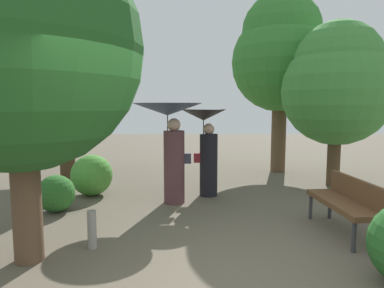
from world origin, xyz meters
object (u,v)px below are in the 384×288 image
person_left (170,130)px  path_marker_post (92,230)px  tree_mid_right (337,83)px  park_bench (347,200)px  person_right (206,139)px  tree_near_right (281,53)px  tree_near_left (17,27)px  tree_mid_left (63,56)px

person_left → path_marker_post: (-0.93, -2.19, -1.19)m
tree_mid_right → path_marker_post: bearing=-142.7°
person_left → park_bench: (2.74, -1.66, -0.94)m
person_left → park_bench: bearing=-125.0°
person_left → person_right: 0.94m
person_right → tree_mid_right: bearing=-77.7°
path_marker_post → tree_mid_right: bearing=37.3°
person_left → tree_near_right: bearing=-46.1°
park_bench → tree_near_right: (0.24, 4.93, 2.89)m
park_bench → tree_mid_right: (1.10, 3.10, 1.95)m
person_right → tree_near_right: bearing=-43.3°
tree_near_left → path_marker_post: size_ratio=8.51×
tree_near_left → tree_near_right: tree_near_right is taller
tree_near_right → path_marker_post: size_ratio=9.73×
person_right → tree_mid_left: 4.47m
tree_mid_left → path_marker_post: size_ratio=9.46×
tree_mid_right → path_marker_post: 6.39m
tree_near_left → tree_mid_left: tree_mid_left is taller
tree_mid_left → tree_mid_right: size_ratio=1.28×
tree_near_right → tree_mid_left: (-5.85, -0.92, -0.22)m
park_bench → tree_mid_right: tree_mid_right is taller
tree_near_right → tree_mid_left: 5.92m
person_left → tree_near_right: (2.98, 3.28, 1.95)m
park_bench → tree_near_right: size_ratio=0.30×
person_right → person_left: bearing=123.2°
person_right → path_marker_post: 3.35m
person_right → tree_mid_right: size_ratio=0.47×
path_marker_post → person_right: bearing=58.8°
person_right → path_marker_post: person_right is taller
person_right → tree_near_left: tree_near_left is taller
person_right → path_marker_post: (-1.66, -2.74, -0.97)m
person_left → tree_near_left: (-1.61, -2.56, 1.37)m
park_bench → tree_mid_left: (-5.61, 4.01, 2.67)m
path_marker_post → tree_near_right: bearing=54.5°
person_left → tree_mid_right: tree_mid_right is taller
park_bench → tree_near_left: 5.01m
park_bench → tree_near_left: tree_near_left is taller
tree_near_right → person_right: bearing=-129.5°
park_bench → tree_near_right: 5.72m
park_bench → person_right: bearing=-141.7°
person_left → tree_near_left: bearing=144.0°
tree_near_left → tree_mid_right: 6.77m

